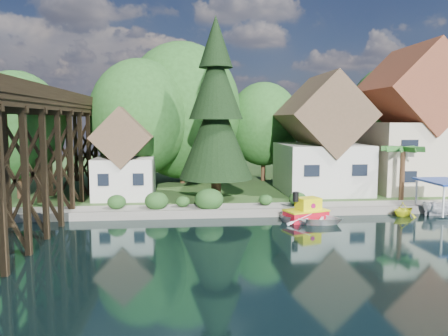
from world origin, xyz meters
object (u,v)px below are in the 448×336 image
at_px(conifer, 216,113).
at_px(tugboat, 306,212).
at_px(trestle_bridge, 26,150).
at_px(boat_yellow, 404,208).
at_px(shed, 124,160).
at_px(palm_tree, 403,151).
at_px(boat_white_a, 311,217).
at_px(boat_canopy, 444,200).
at_px(house_center, 411,129).
at_px(house_left, 321,143).

xyz_separation_m(conifer, tugboat, (6.06, -6.16, -7.17)).
xyz_separation_m(trestle_bridge, boat_yellow, (26.68, 2.10, -4.76)).
relative_size(conifer, tugboat, 4.44).
bearing_deg(trestle_bridge, shed, 61.81).
bearing_deg(conifer, palm_tree, -5.88).
bearing_deg(boat_white_a, palm_tree, -35.96).
height_order(shed, boat_yellow, shed).
bearing_deg(trestle_bridge, palm_tree, 11.54).
height_order(shed, tugboat, shed).
xyz_separation_m(trestle_bridge, conifer, (12.81, 7.40, 2.49)).
distance_m(conifer, palm_tree, 15.97).
bearing_deg(boat_yellow, trestle_bridge, 67.11).
bearing_deg(boat_canopy, shed, 163.56).
distance_m(trestle_bridge, boat_white_a, 19.66).
relative_size(trestle_bridge, boat_white_a, 10.26).
height_order(trestle_bridge, palm_tree, trestle_bridge).
distance_m(palm_tree, boat_yellow, 5.79).
relative_size(trestle_bridge, house_center, 3.18).
distance_m(trestle_bridge, boat_yellow, 27.18).
distance_m(shed, boat_white_a, 16.89).
distance_m(tugboat, boat_white_a, 0.74).
height_order(trestle_bridge, boat_white_a, trestle_bridge).
xyz_separation_m(house_center, shed, (-27.00, -2.00, -2.59)).
height_order(boat_white_a, boat_yellow, boat_yellow).
distance_m(conifer, boat_canopy, 19.02).
distance_m(trestle_bridge, conifer, 15.00).
xyz_separation_m(boat_canopy, boat_yellow, (-3.10, 0.09, -0.56)).
xyz_separation_m(house_left, house_center, (9.00, 0.50, 1.28)).
distance_m(house_left, shed, 18.11).
height_order(house_left, conifer, conifer).
height_order(house_left, house_center, house_center).
height_order(trestle_bridge, conifer, conifer).
height_order(trestle_bridge, boat_yellow, trestle_bridge).
bearing_deg(boat_canopy, palm_tree, 110.18).
height_order(house_left, tugboat, house_left).
distance_m(house_left, palm_tree, 7.39).
bearing_deg(boat_canopy, boat_yellow, 178.38).
relative_size(trestle_bridge, palm_tree, 9.18).
relative_size(house_center, tugboat, 4.05).
height_order(conifer, boat_white_a, conifer).
bearing_deg(conifer, boat_canopy, -17.61).
distance_m(house_center, boat_white_a, 17.89).
height_order(shed, palm_tree, shed).
bearing_deg(trestle_bridge, boat_canopy, 3.87).
xyz_separation_m(house_center, tugboat, (-13.13, -10.09, -5.75)).
distance_m(house_left, boat_canopy, 11.81).
height_order(boat_white_a, boat_canopy, boat_canopy).
distance_m(shed, tugboat, 16.36).
xyz_separation_m(house_center, palm_tree, (-3.61, -5.53, -1.71)).
bearing_deg(shed, house_left, 4.77).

